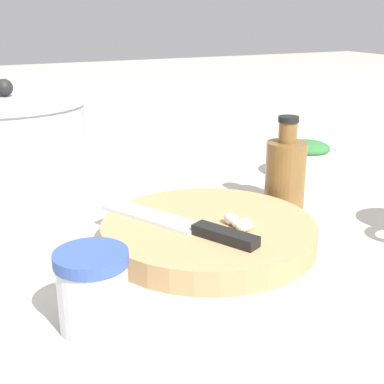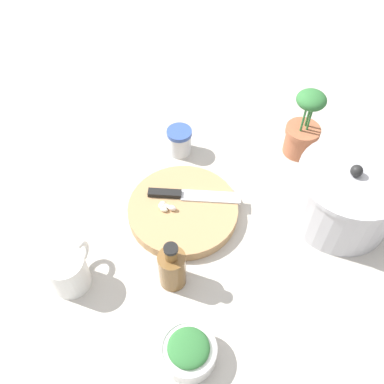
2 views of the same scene
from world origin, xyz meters
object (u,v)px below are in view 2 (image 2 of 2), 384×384
object	(u,v)px
garlic_cloves	(166,207)
cutting_board	(183,210)
chef_knife	(188,195)
herb_bowl	(189,351)
oil_bottle	(172,268)
spice_jar	(180,141)
coffee_mug	(69,271)
stock_pot	(345,196)
potted_herb	(303,129)

from	to	relation	value
garlic_cloves	cutting_board	bearing A→B (deg)	127.08
chef_knife	garlic_cloves	size ratio (longest dim) A/B	4.65
chef_knife	herb_bowl	distance (m)	0.39
oil_bottle	cutting_board	bearing A→B (deg)	-156.28
chef_knife	spice_jar	world-z (taller)	spice_jar
coffee_mug	stock_pot	distance (m)	0.66
herb_bowl	cutting_board	bearing A→B (deg)	-147.37
cutting_board	garlic_cloves	world-z (taller)	garlic_cloves
herb_bowl	stock_pot	xyz separation A→B (m)	(-0.49, 0.15, 0.05)
spice_jar	stock_pot	distance (m)	0.46
garlic_cloves	stock_pot	distance (m)	0.43
herb_bowl	potted_herb	xyz separation A→B (m)	(-0.66, -0.02, 0.05)
garlic_cloves	coffee_mug	size ratio (longest dim) A/B	0.39
garlic_cloves	oil_bottle	bearing A→B (deg)	36.95
herb_bowl	oil_bottle	xyz separation A→B (m)	(-0.13, -0.12, 0.02)
coffee_mug	potted_herb	world-z (taller)	potted_herb
coffee_mug	stock_pot	xyz separation A→B (m)	(-0.48, 0.46, 0.03)
cutting_board	coffee_mug	xyz separation A→B (m)	(0.29, -0.12, 0.03)
chef_knife	herb_bowl	world-z (taller)	herb_bowl
spice_jar	stock_pot	size ratio (longest dim) A/B	0.31
garlic_cloves	stock_pot	world-z (taller)	stock_pot
garlic_cloves	potted_herb	distance (m)	0.44
chef_knife	stock_pot	size ratio (longest dim) A/B	0.89
coffee_mug	oil_bottle	size ratio (longest dim) A/B	0.88
chef_knife	coffee_mug	distance (m)	0.34
cutting_board	stock_pot	world-z (taller)	stock_pot
cutting_board	potted_herb	bearing A→B (deg)	154.30
chef_knife	potted_herb	distance (m)	0.37
herb_bowl	potted_herb	size ratio (longest dim) A/B	0.55
herb_bowl	stock_pot	size ratio (longest dim) A/B	0.45
chef_knife	stock_pot	world-z (taller)	stock_pot
herb_bowl	oil_bottle	bearing A→B (deg)	-137.90
spice_jar	oil_bottle	xyz separation A→B (m)	(0.36, 0.20, 0.02)
cutting_board	potted_herb	distance (m)	0.40
garlic_cloves	coffee_mug	world-z (taller)	coffee_mug
cutting_board	potted_herb	xyz separation A→B (m)	(-0.36, 0.17, 0.07)
coffee_mug	potted_herb	xyz separation A→B (m)	(-0.64, 0.29, 0.04)
herb_bowl	oil_bottle	distance (m)	0.18
cutting_board	coffee_mug	bearing A→B (deg)	-22.58
garlic_cloves	chef_knife	bearing A→B (deg)	154.82
chef_knife	coffee_mug	world-z (taller)	coffee_mug
herb_bowl	chef_knife	bearing A→B (deg)	-149.61
herb_bowl	potted_herb	distance (m)	0.66
chef_knife	oil_bottle	world-z (taller)	oil_bottle
herb_bowl	stock_pot	world-z (taller)	stock_pot
potted_herb	garlic_cloves	bearing A→B (deg)	-28.28
potted_herb	herb_bowl	bearing A→B (deg)	1.85
cutting_board	potted_herb	world-z (taller)	potted_herb
chef_knife	herb_bowl	bearing A→B (deg)	4.37
oil_bottle	herb_bowl	bearing A→B (deg)	42.10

